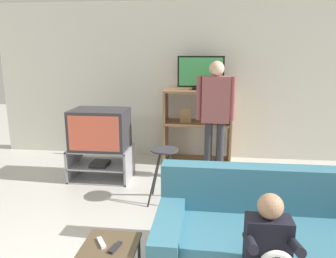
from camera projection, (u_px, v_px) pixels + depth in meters
wall_back at (181, 82)px, 5.54m from camera, size 6.40×0.06×2.60m
tv_stand at (102, 163)px, 4.73m from camera, size 0.86×0.59×0.46m
television_main at (100, 129)px, 4.59m from camera, size 0.77×0.56×0.56m
media_shelf at (197, 126)px, 5.35m from camera, size 1.08×0.52×1.20m
television_flat at (201, 74)px, 5.16m from camera, size 0.73×0.20×0.53m
folding_stool at (164, 160)px, 3.91m from camera, size 0.38×0.37×0.67m
snack_table at (110, 252)px, 2.44m from camera, size 0.41×0.41×0.40m
remote_control_black at (115, 247)px, 2.38m from camera, size 0.07×0.15×0.02m
remote_control_white at (101, 243)px, 2.44m from camera, size 0.11×0.14×0.02m
couch at (273, 242)px, 2.71m from camera, size 1.94×0.97×0.80m
person_standing_adult at (215, 109)px, 4.50m from camera, size 0.53×0.20×1.68m
person_seated_child at (270, 253)px, 2.12m from camera, size 0.33×0.43×0.90m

